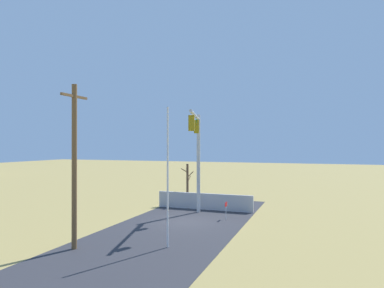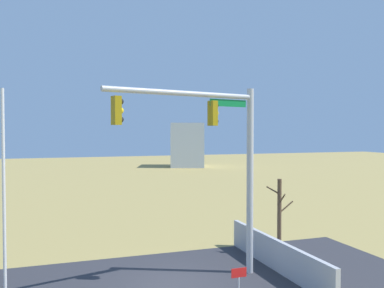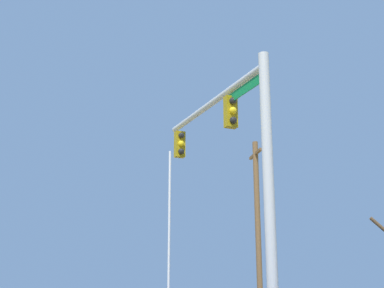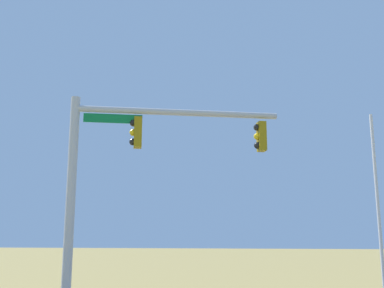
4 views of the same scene
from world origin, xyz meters
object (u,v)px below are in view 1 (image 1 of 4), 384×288
at_px(flagpole, 168,177).
at_px(bare_tree, 187,184).
at_px(utility_pole, 74,163).
at_px(signal_mast, 197,145).
at_px(open_sign, 226,207).

bearing_deg(flagpole, bare_tree, 16.04).
bearing_deg(bare_tree, utility_pole, 175.93).
relative_size(signal_mast, flagpole, 1.06).
distance_m(flagpole, bare_tree, 12.29).
bearing_deg(utility_pole, open_sign, -30.75).
relative_size(signal_mast, open_sign, 6.25).
bearing_deg(signal_mast, bare_tree, 29.36).
bearing_deg(flagpole, signal_mast, 8.05).
relative_size(signal_mast, utility_pole, 0.92).
xyz_separation_m(utility_pole, bare_tree, (13.53, -0.96, -2.45)).
height_order(signal_mast, flagpole, signal_mast).
distance_m(bare_tree, open_sign, 6.31).
distance_m(signal_mast, flagpole, 7.88).
relative_size(utility_pole, bare_tree, 2.30).
bearing_deg(flagpole, utility_pole, 113.00).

